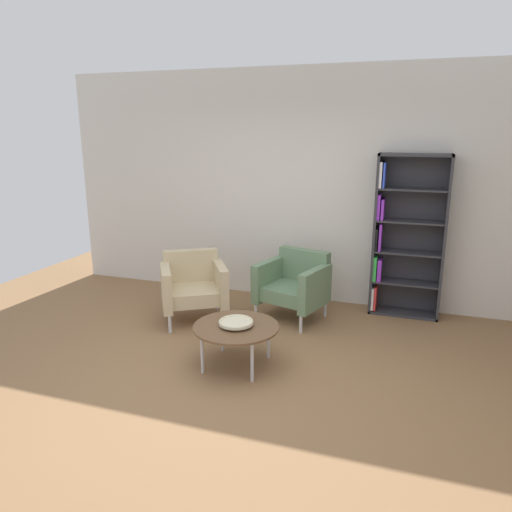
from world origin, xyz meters
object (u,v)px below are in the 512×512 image
at_px(armchair_spare_guest, 193,285).
at_px(bookshelf_tall, 404,237).
at_px(decorative_bowl, 236,322).
at_px(armchair_by_bookshelf, 294,284).
at_px(coffee_table_low, 236,329).

bearing_deg(armchair_spare_guest, bookshelf_tall, -8.57).
xyz_separation_m(bookshelf_tall, decorative_bowl, (-1.38, -1.90, -0.50)).
relative_size(bookshelf_tall, armchair_spare_guest, 2.02).
bearing_deg(bookshelf_tall, armchair_by_bookshelf, -154.73).
distance_m(bookshelf_tall, decorative_bowl, 2.40).
height_order(bookshelf_tall, armchair_spare_guest, bookshelf_tall).
distance_m(coffee_table_low, armchair_spare_guest, 1.28).
height_order(coffee_table_low, armchair_spare_guest, armchair_spare_guest).
relative_size(armchair_spare_guest, armchair_by_bookshelf, 1.09).
bearing_deg(coffee_table_low, armchair_by_bookshelf, 81.12).
xyz_separation_m(coffee_table_low, armchair_by_bookshelf, (0.21, 1.35, 0.04)).
bearing_deg(armchair_by_bookshelf, armchair_spare_guest, -142.48).
bearing_deg(bookshelf_tall, coffee_table_low, -126.01).
bearing_deg(armchair_by_bookshelf, bookshelf_tall, 41.56).
relative_size(coffee_table_low, armchair_by_bookshelf, 0.92).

